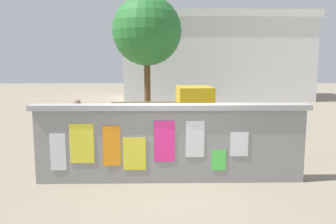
{
  "coord_description": "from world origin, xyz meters",
  "views": [
    {
      "loc": [
        -0.2,
        -7.59,
        2.69
      ],
      "look_at": [
        -0.02,
        1.82,
        1.34
      ],
      "focal_mm": 36.8,
      "sensor_mm": 36.0,
      "label": 1
    }
  ],
  "objects": [
    {
      "name": "ground",
      "position": [
        0.0,
        8.0,
        0.0
      ],
      "size": [
        60.0,
        60.0,
        0.0
      ],
      "primitive_type": "plane",
      "color": "gray"
    },
    {
      "name": "poster_wall",
      "position": [
        -0.01,
        -0.0,
        0.91
      ],
      "size": [
        6.23,
        0.42,
        1.78
      ],
      "color": "gray",
      "rests_on": "ground"
    },
    {
      "name": "auto_rickshaw_truck",
      "position": [
        -0.01,
        4.55,
        0.9
      ],
      "size": [
        3.67,
        1.69,
        1.85
      ],
      "color": "black",
      "rests_on": "ground"
    },
    {
      "name": "motorcycle",
      "position": [
        2.29,
        2.01,
        0.46
      ],
      "size": [
        1.9,
        0.56,
        0.87
      ],
      "color": "black",
      "rests_on": "ground"
    },
    {
      "name": "bicycle_near",
      "position": [
        -1.77,
        1.53,
        0.36
      ],
      "size": [
        1.65,
        0.62,
        0.95
      ],
      "color": "black",
      "rests_on": "ground"
    },
    {
      "name": "person_walking",
      "position": [
        0.13,
        1.6,
        0.99
      ],
      "size": [
        0.47,
        0.47,
        1.62
      ],
      "color": "#3F994C",
      "rests_on": "ground"
    },
    {
      "name": "person_bystander",
      "position": [
        -2.7,
        2.58,
        0.99
      ],
      "size": [
        0.38,
        0.38,
        1.62
      ],
      "color": "#BF6626",
      "rests_on": "ground"
    },
    {
      "name": "tree_roadside",
      "position": [
        -1.01,
        11.99,
        4.44
      ],
      "size": [
        3.86,
        3.86,
        6.39
      ],
      "color": "brown",
      "rests_on": "ground"
    },
    {
      "name": "building_background",
      "position": [
        3.85,
        18.9,
        3.14
      ],
      "size": [
        13.56,
        6.36,
        6.24
      ],
      "color": "silver",
      "rests_on": "ground"
    }
  ]
}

